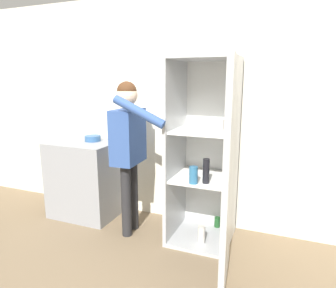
{
  "coord_description": "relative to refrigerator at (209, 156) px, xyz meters",
  "views": [
    {
      "loc": [
        1.01,
        -2.2,
        1.64
      ],
      "look_at": [
        -0.11,
        0.61,
        0.98
      ],
      "focal_mm": 32.0,
      "sensor_mm": 36.0,
      "label": 1
    }
  ],
  "objects": [
    {
      "name": "bowl",
      "position": [
        -1.48,
        0.2,
        0.03
      ],
      "size": [
        0.19,
        0.19,
        0.07
      ],
      "color": "#335B8E",
      "rests_on": "counter"
    },
    {
      "name": "refrigerator",
      "position": [
        0.0,
        0.0,
        0.0
      ],
      "size": [
        0.73,
        1.26,
        1.85
      ],
      "color": "#B7BABC",
      "rests_on": "ground_plane"
    },
    {
      "name": "person",
      "position": [
        -0.83,
        -0.07,
        0.11
      ],
      "size": [
        0.62,
        0.54,
        1.62
      ],
      "color": "#262628",
      "rests_on": "ground_plane"
    },
    {
      "name": "counter",
      "position": [
        -1.55,
        0.12,
        -0.46
      ],
      "size": [
        0.78,
        0.58,
        0.91
      ],
      "color": "gray",
      "rests_on": "ground_plane"
    },
    {
      "name": "wall_back",
      "position": [
        -0.36,
        0.47,
        0.36
      ],
      "size": [
        7.0,
        0.06,
        2.55
      ],
      "color": "silver",
      "rests_on": "ground_plane"
    },
    {
      "name": "ground_plane",
      "position": [
        -0.36,
        -0.51,
        -0.92
      ],
      "size": [
        12.0,
        12.0,
        0.0
      ],
      "primitive_type": "plane",
      "color": "#7A664C"
    }
  ]
}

